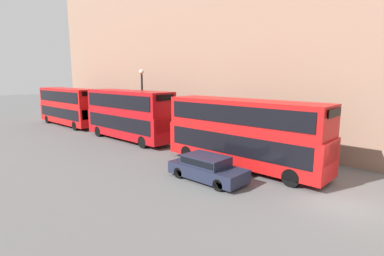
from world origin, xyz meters
name	(u,v)px	position (x,y,z in m)	size (l,w,h in m)	color
ground_plane	(343,204)	(0.00, 0.00, 0.00)	(200.00, 200.00, 0.00)	#5B5B5B
bus_leading	(243,131)	(1.60, 6.58, 2.41)	(2.59, 10.85, 4.37)	red
bus_second_in_queue	(129,113)	(1.60, 18.95, 2.49)	(2.59, 10.17, 4.54)	#A80F14
bus_third_in_queue	(69,105)	(1.60, 30.99, 2.42)	(2.59, 10.59, 4.40)	red
car_dark_sedan	(207,167)	(-1.80, 6.70, 0.75)	(1.88, 4.54, 1.42)	#1E2338
street_lamp	(142,96)	(3.25, 19.01, 3.98)	(0.44, 0.44, 6.44)	black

